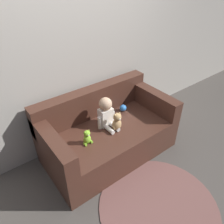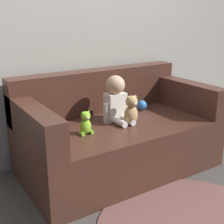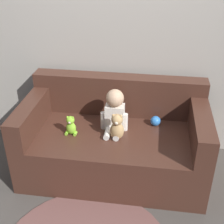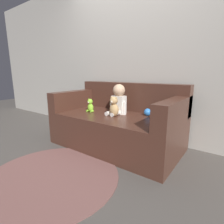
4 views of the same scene
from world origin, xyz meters
The scene contains 7 objects.
ground_plane centered at (0.00, 0.00, 0.00)m, with size 12.00×12.00×0.00m, color #4C4742.
wall_back centered at (0.00, 0.55, 1.30)m, with size 8.00×0.05×2.60m.
couch centered at (0.00, 0.05, 0.32)m, with size 1.72×0.93×0.87m.
person_baby centered at (0.00, 0.06, 0.65)m, with size 0.26×0.31×0.41m.
teddy_bear_brown centered at (0.04, -0.10, 0.58)m, with size 0.13×0.12×0.26m.
plush_toy_side centered at (-0.39, -0.09, 0.55)m, with size 0.11×0.09×0.19m.
toy_ball centered at (0.38, 0.18, 0.51)m, with size 0.10×0.10×0.10m.
Camera 3 is at (0.34, -2.43, 2.08)m, focal length 50.00 mm.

